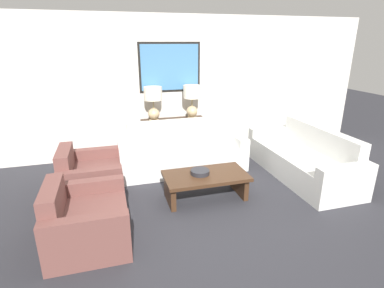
% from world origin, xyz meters
% --- Properties ---
extents(ground_plane, '(20.00, 20.00, 0.00)m').
position_xyz_m(ground_plane, '(0.00, 0.00, 0.00)').
color(ground_plane, '#28282D').
extents(back_wall, '(8.35, 0.12, 2.65)m').
position_xyz_m(back_wall, '(0.00, 2.37, 1.33)').
color(back_wall, beige).
rests_on(back_wall, ground_plane).
extents(console_table, '(1.23, 0.37, 0.74)m').
position_xyz_m(console_table, '(0.00, 2.10, 0.37)').
color(console_table, '#332319').
rests_on(console_table, ground_plane).
extents(table_lamp_left, '(0.34, 0.34, 0.64)m').
position_xyz_m(table_lamp_left, '(-0.37, 2.10, 1.15)').
color(table_lamp_left, tan).
rests_on(table_lamp_left, console_table).
extents(table_lamp_right, '(0.34, 0.34, 0.64)m').
position_xyz_m(table_lamp_right, '(0.37, 2.10, 1.15)').
color(table_lamp_right, tan).
rests_on(table_lamp_right, console_table).
extents(couch_by_back_wall, '(2.18, 0.88, 0.81)m').
position_xyz_m(couch_by_back_wall, '(0.00, 1.46, 0.28)').
color(couch_by_back_wall, silver).
rests_on(couch_by_back_wall, ground_plane).
extents(couch_by_side, '(0.88, 2.18, 0.81)m').
position_xyz_m(couch_by_side, '(1.89, 0.61, 0.28)').
color(couch_by_side, silver).
rests_on(couch_by_side, ground_plane).
extents(coffee_table, '(1.19, 0.63, 0.38)m').
position_xyz_m(coffee_table, '(0.06, 0.29, 0.28)').
color(coffee_table, '#3D2616').
rests_on(coffee_table, ground_plane).
extents(decorative_bowl, '(0.27, 0.27, 0.06)m').
position_xyz_m(decorative_bowl, '(-0.01, 0.32, 0.41)').
color(decorative_bowl, '#232328').
rests_on(decorative_bowl, coffee_table).
extents(armchair_near_back_wall, '(0.85, 0.99, 0.74)m').
position_xyz_m(armchair_near_back_wall, '(-1.54, 0.88, 0.26)').
color(armchair_near_back_wall, brown).
rests_on(armchair_near_back_wall, ground_plane).
extents(armchair_near_camera, '(0.85, 0.99, 0.74)m').
position_xyz_m(armchair_near_camera, '(-1.54, -0.30, 0.26)').
color(armchair_near_camera, brown).
rests_on(armchair_near_camera, ground_plane).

